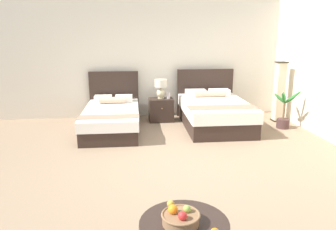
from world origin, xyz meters
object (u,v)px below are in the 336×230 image
Objects in this scene: table_lamp at (161,87)px; loose_apple at (171,204)px; vase at (168,96)px; potted_palm at (284,116)px; bed_near_window at (112,117)px; bed_near_corner at (214,112)px; nightstand at (161,110)px; fruit_bowl at (181,218)px; floor_lamp_corner at (279,92)px.

loose_apple is (-0.42, -4.75, -0.33)m from table_lamp.
loose_apple is (-0.59, -4.69, -0.14)m from vase.
potted_palm is at bearing -20.42° from vase.
bed_near_window is 1.03× the size of bed_near_corner.
fruit_bowl is (-0.37, -5.01, 0.24)m from nightstand.
vase is at bearing 82.85° from loose_apple.
potted_palm reaches higher than fruit_bowl.
bed_near_corner is at bearing -29.68° from vase.
potted_palm is at bearing -103.53° from floor_lamp_corner.
floor_lamp_corner is (2.59, -0.31, 0.08)m from vase.
bed_near_window is at bearing -152.27° from table_lamp.
vase is at bearing -19.40° from table_lamp.
fruit_bowl is at bearing -96.23° from vase.
table_lamp is (-1.13, 0.61, 0.50)m from bed_near_corner.
loose_apple is at bearing -80.28° from bed_near_window.
potted_palm is (-0.14, -0.60, -0.43)m from floor_lamp_corner.
nightstand is 3.79× the size of vase.
fruit_bowl is 0.39× the size of potted_palm.
bed_near_corner is 1.69m from floor_lamp_corner.
potted_palm reaches higher than loose_apple.
bed_near_window is at bearing 99.71° from fruit_bowl.
fruit_bowl is (-0.37, -5.03, -0.31)m from table_lamp.
bed_near_corner is 4.85× the size of table_lamp.
fruit_bowl is 5.62m from floor_lamp_corner.
nightstand is at bearing 172.75° from floor_lamp_corner.
fruit_bowl is 4.79× the size of loose_apple.
loose_apple is at bearing -97.15° from vase.
table_lamp is at bearing 160.60° from vase.
potted_palm is at bearing -20.35° from table_lamp.
bed_near_window is 4.23m from loose_apple.
vase is (1.30, 0.53, 0.34)m from bed_near_window.
bed_near_window reaches higher than loose_apple.
bed_near_corner reaches higher than potted_palm.
potted_palm is (1.48, -0.36, -0.05)m from bed_near_corner.
bed_near_corner is 1.56× the size of floor_lamp_corner.
bed_near_corner is 1.38m from table_lamp.
bed_near_window reaches higher than nightstand.
potted_palm is at bearing -5.74° from bed_near_window.
loose_apple is (-1.55, -4.15, 0.16)m from bed_near_corner.
bed_near_window is 6.73× the size of fruit_bowl.
bed_near_corner reaches higher than fruit_bowl.
table_lamp is 3.02× the size of vase.
bed_near_corner is at bearing 69.47° from loose_apple.
potted_palm is (2.45, -0.91, -0.35)m from vase.
bed_near_corner is at bearing -28.24° from table_lamp.
table_lamp is 5.05m from fruit_bowl.
table_lamp reaches higher than vase.
table_lamp is 6.47× the size of loose_apple.
vase reaches higher than nightstand.
bed_near_window is 3.77m from potted_palm.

